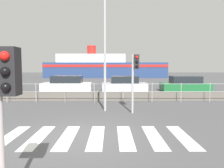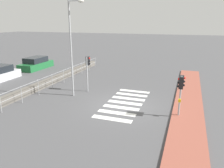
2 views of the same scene
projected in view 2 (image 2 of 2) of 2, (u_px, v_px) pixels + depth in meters
ground_plane at (123, 106)px, 14.43m from camera, size 160.00×160.00×0.00m
sidewalk_brick at (188, 113)px, 13.09m from camera, size 24.00×1.80×0.12m
crosswalk at (125, 103)px, 14.94m from camera, size 5.85×2.40×0.01m
seawall at (29, 90)px, 16.75m from camera, size 23.73×0.55×0.54m
harbor_fence at (38, 85)px, 16.33m from camera, size 21.40×0.04×1.20m
traffic_light_near at (181, 86)px, 12.22m from camera, size 0.58×0.41×2.46m
traffic_light_far at (88, 66)px, 16.93m from camera, size 0.34×0.32×2.75m
streetlamp at (73, 39)px, 15.17m from camera, size 0.32×1.19×6.83m
parked_car_green at (36, 64)px, 25.40m from camera, size 4.27×1.88×1.36m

